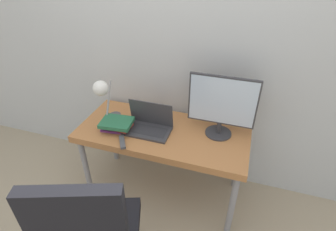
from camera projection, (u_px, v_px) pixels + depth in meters
ground_plane at (152, 215)px, 2.33m from camera, size 12.00×12.00×0.00m
wall_back at (177, 48)px, 2.18m from camera, size 8.00×0.05×2.60m
desk at (163, 137)px, 2.23m from camera, size 1.42×0.64×0.71m
laptop at (149, 125)px, 2.18m from camera, size 0.38×0.23×0.24m
monitor at (222, 104)px, 2.01m from camera, size 0.52×0.21×0.51m
desk_lamp at (102, 92)px, 2.09m from camera, size 0.12×0.27×0.42m
book_stack at (117, 124)px, 2.18m from camera, size 0.29×0.22×0.09m
tv_remote at (122, 142)px, 2.05m from camera, size 0.12×0.15×0.02m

